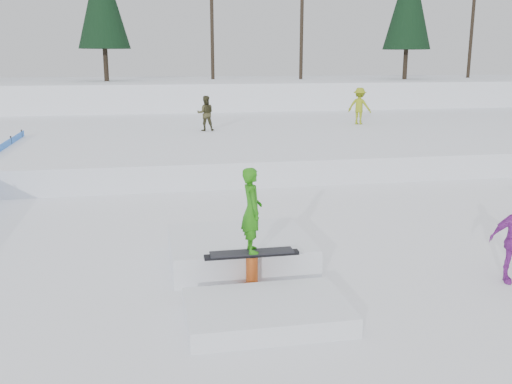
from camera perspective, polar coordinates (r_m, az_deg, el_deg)
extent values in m
plane|color=white|center=(10.30, -0.62, -8.62)|extent=(120.00, 120.00, 0.00)
cube|color=white|center=(39.52, -8.59, 9.29)|extent=(60.00, 14.00, 2.40)
cube|color=white|center=(25.69, -7.10, 5.47)|extent=(50.00, 18.00, 0.80)
cylinder|color=black|center=(22.46, -23.21, 3.77)|extent=(0.05, 0.05, 1.10)
cylinder|color=black|center=(24.30, -22.31, 4.50)|extent=(0.05, 0.05, 1.10)
cylinder|color=black|center=(37.97, -14.78, 12.18)|extent=(0.30, 0.30, 2.00)
cylinder|color=black|center=(40.31, -4.45, 17.94)|extent=(0.24, 0.24, 9.50)
cylinder|color=black|center=(40.43, 4.60, 16.86)|extent=(0.24, 0.24, 8.00)
cylinder|color=black|center=(41.38, 14.70, 12.24)|extent=(0.30, 0.30, 2.00)
cone|color=black|center=(41.55, 15.05, 17.96)|extent=(3.20, 3.20, 6.30)
cylinder|color=black|center=(46.14, 20.96, 17.17)|extent=(0.24, 0.24, 10.50)
imported|color=#39361E|center=(24.51, -5.07, 7.84)|extent=(0.75, 0.60, 1.49)
imported|color=olive|center=(27.32, 10.31, 8.46)|extent=(1.25, 1.17, 1.69)
cube|color=white|center=(10.91, -1.67, -5.83)|extent=(2.60, 2.20, 0.54)
cube|color=white|center=(8.67, 1.08, -11.90)|extent=(2.40, 1.60, 0.30)
cylinder|color=#BF5620|center=(9.80, -0.41, -9.60)|extent=(0.44, 0.44, 0.06)
cylinder|color=#BF5620|center=(9.70, -0.41, -8.13)|extent=(0.20, 0.20, 0.60)
cube|color=black|center=(9.58, -0.42, -6.30)|extent=(1.60, 0.16, 0.06)
cube|color=black|center=(9.57, -0.42, -6.04)|extent=(1.40, 0.28, 0.03)
imported|color=#227B0F|center=(9.35, -0.42, -1.83)|extent=(0.34, 0.52, 1.42)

